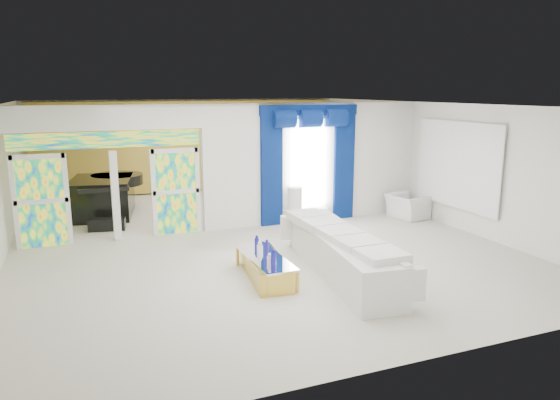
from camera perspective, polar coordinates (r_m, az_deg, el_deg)
name	(u,v)px	position (r m, az deg, el deg)	size (l,w,h in m)	color
floor	(248,238)	(11.85, -3.50, -4.18)	(12.00, 12.00, 0.00)	#B7AF9E
dividing_wall	(316,162)	(13.24, 3.94, 4.18)	(5.70, 0.18, 3.00)	white
dividing_header	(106,118)	(11.85, -18.61, 8.61)	(4.30, 0.18, 0.55)	white
stained_panel_left	(41,201)	(12.07, -24.81, -0.11)	(0.95, 0.04, 2.00)	#994C3F
stained_panel_right	(176,191)	(12.23, -11.40, 0.93)	(0.95, 0.04, 2.00)	#994C3F
stained_transom	(108,140)	(11.89, -18.45, 6.33)	(4.00, 0.05, 0.35)	#994C3F
window_pane	(308,165)	(13.05, 3.13, 3.85)	(1.00, 0.02, 2.30)	white
blue_drape_left	(272,170)	(12.64, -0.94, 3.38)	(0.55, 0.10, 2.80)	#03114A
blue_drape_right	(344,165)	(13.47, 7.06, 3.83)	(0.55, 0.10, 2.80)	#03114A
blue_pelmet	(309,110)	(12.89, 3.26, 9.87)	(2.60, 0.12, 0.25)	#03114A
wall_mirror	(457,165)	(13.08, 18.94, 3.68)	(0.04, 2.70, 1.90)	white
gold_curtains	(191,146)	(17.18, -9.77, 5.87)	(9.70, 0.12, 2.90)	#BD862D
white_sofa	(340,255)	(9.54, 6.68, -6.02)	(0.82, 3.84, 0.73)	white
coffee_table	(265,268)	(9.33, -1.63, -7.48)	(0.59, 1.76, 0.39)	gold
console_table	(306,216)	(13.04, 2.83, -1.81)	(1.12, 0.36, 0.37)	white
table_lamp	(295,199)	(12.81, 1.63, 0.14)	(0.36, 0.36, 0.58)	silver
armchair	(407,206)	(13.96, 13.87, -0.70)	(0.96, 0.83, 0.62)	white
grand_piano	(102,197)	(14.59, -19.01, 0.31)	(1.51, 1.98, 1.00)	black
piano_bench	(107,224)	(13.11, -18.53, -2.56)	(0.85, 0.33, 0.28)	black
tv_console	(40,209)	(14.32, -24.91, -0.94)	(0.50, 0.46, 0.73)	#A68D53
chandelier	(123,115)	(14.29, -16.95, 8.91)	(0.60, 0.60, 0.60)	gold
decanters	(266,252)	(9.21, -1.57, -5.80)	(0.19, 1.19, 0.26)	#171594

